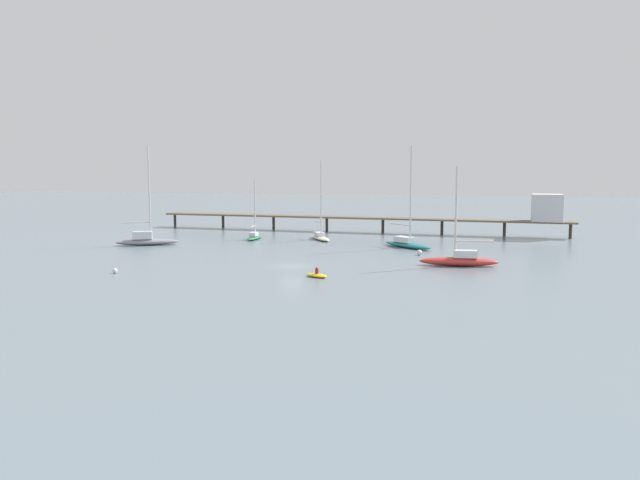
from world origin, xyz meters
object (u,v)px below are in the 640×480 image
Objects in this scene: sailboat_green at (254,235)px; mooring_buoy_outer at (419,252)px; sailboat_cream at (320,235)px; sailboat_red at (460,259)px; dinghy_yellow at (317,275)px; pier at (458,212)px; sailboat_teal at (407,242)px; mooring_buoy_mid at (115,271)px; sailboat_gray at (147,239)px.

sailboat_green is 13.27× the size of mooring_buoy_outer.
sailboat_cream is 22.19m from mooring_buoy_outer.
sailboat_red reaches higher than dinghy_yellow.
sailboat_teal reaches higher than pier.
sailboat_teal is at bearing 46.38° from mooring_buoy_mid.
mooring_buoy_mid is (-30.93, -22.27, -0.08)m from mooring_buoy_outer.
mooring_buoy_mid is (-3.71, -34.62, -0.35)m from sailboat_green.
dinghy_yellow is (-6.68, -27.03, -0.61)m from sailboat_teal.
sailboat_red is (32.54, -20.43, 0.16)m from sailboat_green.
dinghy_yellow is (31.17, -20.77, -0.69)m from sailboat_gray.
sailboat_gray is at bearing 177.98° from mooring_buoy_outer.
sailboat_green is 10.56m from sailboat_cream.
sailboat_cream is (23.37, 13.00, -0.16)m from sailboat_gray.
mooring_buoy_mid is at bearing -96.11° from sailboat_green.
sailboat_gray reaches higher than sailboat_teal.
dinghy_yellow is 5.21× the size of mooring_buoy_mid.
mooring_buoy_mid is (-14.06, -36.68, -0.45)m from sailboat_cream.
mooring_buoy_outer is (40.23, -1.42, -0.54)m from sailboat_gray.
pier is at bearing 70.10° from sailboat_teal.
sailboat_cream is 4.22× the size of dinghy_yellow.
sailboat_gray is at bearing 168.23° from sailboat_red.
sailboat_red is at bearing -63.90° from sailboat_teal.
mooring_buoy_outer is (-5.33, 8.08, -0.43)m from sailboat_red.
sailboat_cream is at bearing -150.79° from pier.
sailboat_gray is (-37.84, -6.26, 0.08)m from sailboat_teal.
pier is 24.50m from sailboat_cream.
mooring_buoy_mid is at bearing -144.25° from mooring_buoy_outer.
sailboat_green reaches higher than pier.
sailboat_green is at bearing 119.80° from dinghy_yellow.
sailboat_teal is 1.52× the size of sailboat_green.
sailboat_green is 16.83× the size of mooring_buoy_mid.
sailboat_red is 3.91× the size of dinghy_yellow.
sailboat_green is (-24.83, 4.67, -0.18)m from sailboat_teal.
sailboat_gray reaches higher than dinghy_yellow.
sailboat_gray is 25.45m from mooring_buoy_mid.
dinghy_yellow reaches higher than mooring_buoy_mid.
dinghy_yellow is (7.80, -33.76, -0.52)m from sailboat_cream.
sailboat_teal is 17.54m from sailboat_red.
sailboat_cream is (-21.20, -11.85, -3.16)m from pier.
sailboat_green reaches higher than dinghy_yellow.
sailboat_green is at bearing 169.34° from sailboat_teal.
mooring_buoy_mid is at bearing -172.41° from dinghy_yellow.
pier is 5.09× the size of sailboat_gray.
sailboat_teal is 1.25× the size of sailboat_red.
sailboat_red is 9.68m from mooring_buoy_outer.
mooring_buoy_outer is at bearing 35.75° from mooring_buoy_mid.
sailboat_teal is 1.00× the size of sailboat_gray.
mooring_buoy_outer reaches higher than mooring_buoy_mid.
sailboat_gray is (-45.56, 9.49, 0.11)m from sailboat_red.
sailboat_cream is at bearing 11.27° from sailboat_green.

